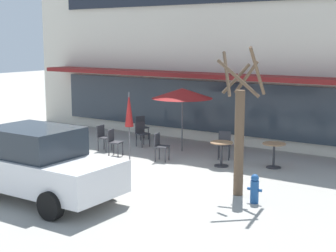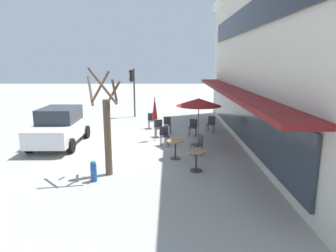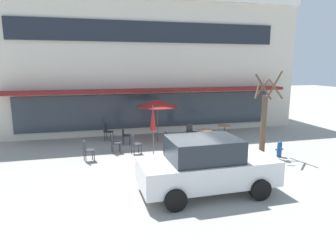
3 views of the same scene
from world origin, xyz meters
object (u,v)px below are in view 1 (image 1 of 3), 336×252
Objects in this scene: cafe_chair_6 at (141,132)px; cafe_chair_2 at (59,136)px; cafe_chair_0 at (160,145)px; street_tree at (240,130)px; cafe_table_near_wall at (274,151)px; cafe_chair_4 at (103,136)px; patio_umbrella_cream_folded at (129,110)px; cafe_chair_3 at (224,143)px; patio_umbrella_green_folded at (182,93)px; parked_sedan at (38,164)px; cafe_table_streetside at (221,150)px; cafe_chair_5 at (141,126)px; cafe_chair_1 at (114,140)px; fire_hydrant at (255,189)px.

cafe_chair_2 is at bearing -128.36° from cafe_chair_6.
cafe_chair_0 is 4.32m from street_tree.
cafe_table_near_wall is 0.85× the size of cafe_chair_0.
patio_umbrella_cream_folded is at bearing -19.93° from cafe_chair_4.
cafe_table_near_wall is at bearing -7.31° from cafe_chair_3.
cafe_chair_6 is (-1.69, -0.10, -1.50)m from patio_umbrella_green_folded.
parked_sedan is at bearing -74.67° from cafe_chair_6.
cafe_chair_6 is (0.64, 1.37, 0.00)m from cafe_chair_4.
cafe_table_near_wall is at bearing 60.30° from parked_sedan.
patio_umbrella_cream_folded is 3.27m from cafe_chair_3.
cafe_chair_4 is (-4.49, -0.35, 0.01)m from cafe_table_streetside.
cafe_chair_2 is at bearing -141.61° from cafe_chair_4.
cafe_chair_5 is at bearing 165.21° from cafe_chair_3.
patio_umbrella_green_folded is 2.84m from cafe_chair_1.
cafe_chair_0 is at bearing -43.44° from cafe_chair_5.
cafe_chair_5 is 1.26× the size of fire_hydrant.
cafe_table_streetside is 3.15m from street_tree.
cafe_chair_2 reaches higher than cafe_table_streetside.
cafe_chair_5 is 1.34m from cafe_chair_6.
patio_umbrella_cream_folded is at bearing -62.59° from cafe_chair_6.
cafe_chair_6 reaches higher than cafe_table_streetside.
cafe_chair_6 is at bearing 117.41° from patio_umbrella_cream_folded.
cafe_chair_5 is at bearing 73.35° from cafe_chair_2.
cafe_table_near_wall is 3.30m from street_tree.
cafe_chair_0 reaches higher than fire_hydrant.
cafe_chair_3 is (2.41, 1.91, -1.10)m from patio_umbrella_cream_folded.
street_tree is at bearing -41.50° from patio_umbrella_green_folded.
cafe_chair_1 and cafe_chair_5 have the same top height.
cafe_chair_5 is 1.00× the size of cafe_chair_6.
cafe_chair_0 is at bearing 29.10° from patio_umbrella_cream_folded.
patio_umbrella_cream_folded is at bearing -141.51° from cafe_chair_3.
cafe_chair_3 is 4.40m from cafe_chair_5.
cafe_chair_1 is 1.00× the size of cafe_chair_3.
parked_sedan reaches higher than cafe_chair_3.
fire_hydrant is at bearing -30.81° from street_tree.
cafe_chair_1 is 5.73m from street_tree.
patio_umbrella_cream_folded reaches higher than cafe_table_streetside.
patio_umbrella_green_folded is (-3.56, 0.39, 1.51)m from cafe_table_near_wall.
cafe_table_streetside is at bearing 131.17° from fire_hydrant.
fire_hydrant is (6.86, -2.36, -0.17)m from cafe_chair_4.
cafe_chair_3 is 0.21× the size of parked_sedan.
patio_umbrella_cream_folded is 2.47× the size of cafe_chair_6.
cafe_chair_0 is at bearing 153.33° from street_tree.
patio_umbrella_cream_folded is at bearing -58.77° from cafe_chair_5.
fire_hydrant is at bearing -30.94° from cafe_chair_6.
cafe_chair_3 is 6.58m from parked_sedan.
cafe_chair_5 is at bearing 167.41° from cafe_table_near_wall.
cafe_chair_1 is 3.05m from cafe_chair_5.
cafe_chair_5 and cafe_chair_6 have the same top height.
street_tree is at bearing -53.14° from cafe_table_streetside.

